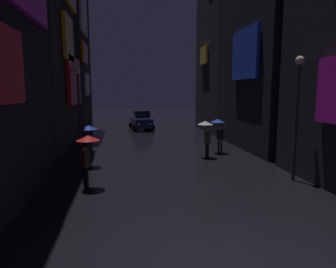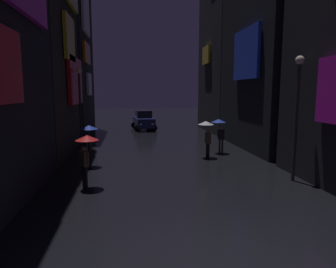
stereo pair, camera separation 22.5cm
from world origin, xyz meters
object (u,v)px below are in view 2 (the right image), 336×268
(pedestrian_foreground_right_clear, at_px, (207,129))
(streetlamp_right_near, at_px, (297,104))
(pedestrian_far_right_blue, at_px, (89,134))
(streetlamp_left_far, at_px, (80,99))
(pedestrian_foreground_left_red, at_px, (86,146))
(car_distant, at_px, (144,120))
(pedestrian_near_crossing_blue, at_px, (219,126))

(pedestrian_foreground_right_clear, bearing_deg, streetlamp_right_near, -62.39)
(pedestrian_foreground_right_clear, relative_size, pedestrian_far_right_blue, 1.00)
(pedestrian_foreground_right_clear, height_order, streetlamp_left_far, streetlamp_left_far)
(pedestrian_far_right_blue, relative_size, streetlamp_left_far, 0.40)
(pedestrian_foreground_left_red, bearing_deg, car_distant, 80.11)
(pedestrian_foreground_left_red, height_order, pedestrian_far_right_blue, same)
(pedestrian_far_right_blue, distance_m, car_distant, 14.95)
(pedestrian_foreground_right_clear, bearing_deg, streetlamp_left_far, 158.63)
(pedestrian_near_crossing_blue, height_order, pedestrian_foreground_right_clear, same)
(pedestrian_near_crossing_blue, distance_m, pedestrian_far_right_blue, 7.92)
(pedestrian_foreground_right_clear, xyz_separation_m, streetlamp_left_far, (-7.44, 2.91, 1.64))
(streetlamp_left_far, bearing_deg, pedestrian_far_right_blue, -76.17)
(pedestrian_near_crossing_blue, height_order, streetlamp_right_near, streetlamp_right_near)
(pedestrian_foreground_left_red, xyz_separation_m, car_distant, (3.13, 17.94, -0.74))
(pedestrian_near_crossing_blue, height_order, streetlamp_left_far, streetlamp_left_far)
(pedestrian_foreground_left_red, xyz_separation_m, pedestrian_far_right_blue, (-0.32, 3.42, 0.00))
(pedestrian_foreground_right_clear, relative_size, pedestrian_foreground_left_red, 1.00)
(car_distant, distance_m, streetlamp_right_near, 19.11)
(car_distant, bearing_deg, pedestrian_far_right_blue, -103.37)
(pedestrian_near_crossing_blue, bearing_deg, streetlamp_right_near, -76.66)
(pedestrian_foreground_left_red, bearing_deg, pedestrian_near_crossing_blue, 39.14)
(car_distant, distance_m, streetlamp_left_far, 11.52)
(pedestrian_foreground_left_red, relative_size, streetlamp_left_far, 0.40)
(pedestrian_far_right_blue, relative_size, streetlamp_right_near, 0.40)
(pedestrian_near_crossing_blue, relative_size, pedestrian_far_right_blue, 1.00)
(car_distant, xyz_separation_m, streetlamp_right_near, (5.52, -18.14, 2.38))
(pedestrian_near_crossing_blue, distance_m, streetlamp_left_far, 8.89)
(pedestrian_foreground_right_clear, bearing_deg, pedestrian_foreground_left_red, -142.38)
(pedestrian_foreground_left_red, xyz_separation_m, streetlamp_right_near, (8.65, -0.19, 1.64))
(streetlamp_left_far, bearing_deg, streetlamp_right_near, -37.95)
(pedestrian_far_right_blue, bearing_deg, pedestrian_foreground_right_clear, 11.24)
(streetlamp_left_far, bearing_deg, pedestrian_foreground_left_red, -79.91)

